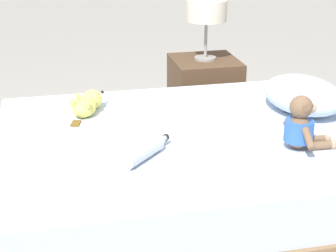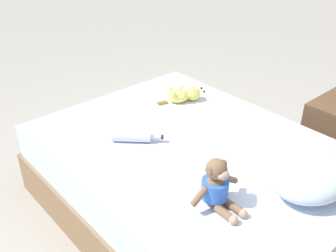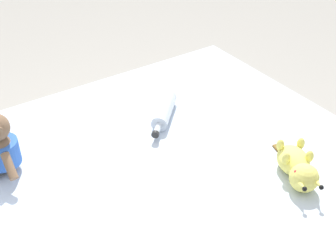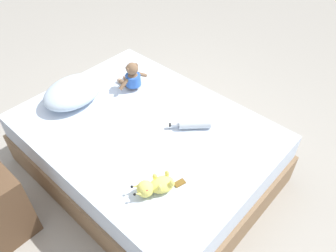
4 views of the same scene
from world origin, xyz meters
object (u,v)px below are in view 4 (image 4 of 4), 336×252
object	(u,v)px
bed	(146,149)
plush_monkey	(132,78)
pillow	(73,92)
plush_yellow_creature	(155,186)
glass_bottle	(194,124)

from	to	relation	value
bed	plush_monkey	xyz separation A→B (m)	(0.26, 0.40, 0.34)
pillow	plush_yellow_creature	xyz separation A→B (m)	(-0.19, -1.05, -0.03)
plush_yellow_creature	glass_bottle	world-z (taller)	plush_yellow_creature
bed	plush_monkey	bearing A→B (deg)	56.89
pillow	plush_monkey	size ratio (longest dim) A/B	1.76
plush_yellow_creature	glass_bottle	xyz separation A→B (m)	(0.57, 0.18, -0.01)
plush_yellow_creature	plush_monkey	bearing A→B (deg)	54.18
bed	plush_monkey	size ratio (longest dim) A/B	6.31
plush_monkey	plush_yellow_creature	size ratio (longest dim) A/B	0.92
bed	glass_bottle	world-z (taller)	glass_bottle
plush_yellow_creature	glass_bottle	distance (m)	0.60
pillow	glass_bottle	size ratio (longest dim) A/B	2.11
glass_bottle	bed	bearing A→B (deg)	129.50
plush_yellow_creature	bed	bearing A→B (deg)	51.92
pillow	plush_monkey	bearing A→B (deg)	-26.62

